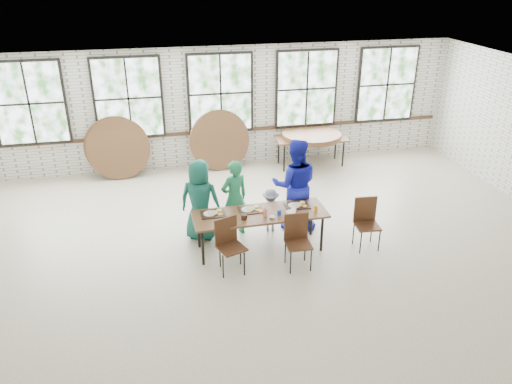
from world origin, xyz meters
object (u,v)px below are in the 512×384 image
(storage_table, at_px, (311,140))
(chair_near_left, at_px, (229,240))
(dining_table, at_px, (260,216))
(chair_near_right, at_px, (297,236))

(storage_table, bearing_deg, chair_near_left, -119.91)
(dining_table, height_order, chair_near_right, chair_near_right)
(dining_table, bearing_deg, chair_near_left, -143.10)
(chair_near_left, bearing_deg, storage_table, 36.16)
(dining_table, xyz_separation_m, storage_table, (2.20, 3.76, -0.00))
(dining_table, xyz_separation_m, chair_near_right, (0.51, -0.63, -0.13))
(dining_table, distance_m, chair_near_left, 0.84)
(chair_near_left, height_order, storage_table, chair_near_left)
(dining_table, distance_m, storage_table, 4.35)
(chair_near_left, distance_m, storage_table, 5.14)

